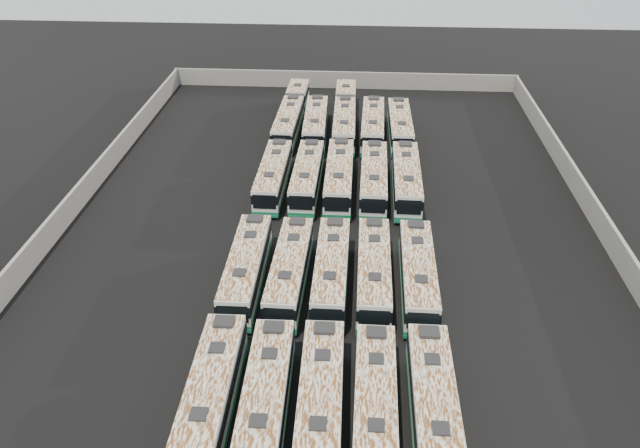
{
  "coord_description": "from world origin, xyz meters",
  "views": [
    {
      "loc": [
        2.1,
        -43.91,
        27.65
      ],
      "look_at": [
        -0.7,
        -1.26,
        1.6
      ],
      "focal_mm": 35.0,
      "sensor_mm": 36.0,
      "label": 1
    }
  ],
  "objects_px": {
    "bus_midfront_far_left": "(246,268)",
    "bus_back_right": "(373,125)",
    "bus_midfront_far_right": "(418,274)",
    "bus_back_left": "(316,124)",
    "bus_back_center": "(345,115)",
    "bus_midback_far_right": "(406,180)",
    "bus_front_left": "(265,403)",
    "bus_back_far_right": "(400,126)",
    "bus_front_far_right": "(434,410)",
    "bus_front_far_left": "(211,397)",
    "bus_front_right": "(375,407)",
    "bus_midfront_left": "(290,271)",
    "bus_midback_center": "(339,177)",
    "bus_midback_left": "(307,176)",
    "bus_midfront_center": "(331,271)",
    "bus_front_center": "(320,405)",
    "bus_midback_right": "(374,179)",
    "bus_midfront_right": "(374,272)",
    "bus_back_far_left": "(292,114)",
    "bus_midback_far_left": "(273,176)"
  },
  "relations": [
    {
      "from": "bus_front_center",
      "to": "bus_back_far_right",
      "type": "relative_size",
      "value": 1.03
    },
    {
      "from": "bus_midfront_right",
      "to": "bus_back_left",
      "type": "distance_m",
      "value": 27.94
    },
    {
      "from": "bus_front_right",
      "to": "bus_midback_right",
      "type": "distance_m",
      "value": 27.09
    },
    {
      "from": "bus_midfront_far_left",
      "to": "bus_midfront_far_right",
      "type": "distance_m",
      "value": 12.28
    },
    {
      "from": "bus_back_left",
      "to": "bus_back_center",
      "type": "xyz_separation_m",
      "value": [
        3.1,
        2.76,
        0.0
      ]
    },
    {
      "from": "bus_front_far_right",
      "to": "bus_midfront_center",
      "type": "relative_size",
      "value": 1.03
    },
    {
      "from": "bus_front_left",
      "to": "bus_back_right",
      "type": "xyz_separation_m",
      "value": [
        6.13,
        39.86,
        0.01
      ]
    },
    {
      "from": "bus_midfront_center",
      "to": "bus_midback_right",
      "type": "bearing_deg",
      "value": 78.26
    },
    {
      "from": "bus_back_right",
      "to": "bus_front_center",
      "type": "bearing_deg",
      "value": -93.18
    },
    {
      "from": "bus_midback_left",
      "to": "bus_midfront_center",
      "type": "bearing_deg",
      "value": -77.71
    },
    {
      "from": "bus_midback_left",
      "to": "bus_back_left",
      "type": "distance_m",
      "value": 12.61
    },
    {
      "from": "bus_front_right",
      "to": "bus_back_far_left",
      "type": "bearing_deg",
      "value": 102.65
    },
    {
      "from": "bus_front_far_right",
      "to": "bus_midback_center",
      "type": "bearing_deg",
      "value": 102.89
    },
    {
      "from": "bus_front_left",
      "to": "bus_midfront_far_left",
      "type": "height_order",
      "value": "bus_front_left"
    },
    {
      "from": "bus_midfront_center",
      "to": "bus_midback_center",
      "type": "xyz_separation_m",
      "value": [
        -0.02,
        14.74,
        0.07
      ]
    },
    {
      "from": "bus_midfront_far_left",
      "to": "bus_back_center",
      "type": "bearing_deg",
      "value": 77.99
    },
    {
      "from": "bus_midback_center",
      "to": "bus_back_center",
      "type": "relative_size",
      "value": 0.66
    },
    {
      "from": "bus_front_left",
      "to": "bus_midback_right",
      "type": "height_order",
      "value": "bus_midback_right"
    },
    {
      "from": "bus_midback_far_left",
      "to": "bus_midback_right",
      "type": "relative_size",
      "value": 0.97
    },
    {
      "from": "bus_midback_far_right",
      "to": "bus_back_right",
      "type": "bearing_deg",
      "value": 104.03
    },
    {
      "from": "bus_midfront_left",
      "to": "bus_midback_center",
      "type": "distance_m",
      "value": 15.18
    },
    {
      "from": "bus_midfront_far_left",
      "to": "bus_midback_far_right",
      "type": "height_order",
      "value": "bus_midback_far_right"
    },
    {
      "from": "bus_midback_center",
      "to": "bus_back_far_left",
      "type": "relative_size",
      "value": 0.67
    },
    {
      "from": "bus_front_far_right",
      "to": "bus_back_far_left",
      "type": "relative_size",
      "value": 0.66
    },
    {
      "from": "bus_midfront_far_left",
      "to": "bus_midback_right",
      "type": "height_order",
      "value": "bus_midback_right"
    },
    {
      "from": "bus_front_far_right",
      "to": "bus_midfront_right",
      "type": "xyz_separation_m",
      "value": [
        -3.13,
        12.52,
        -0.03
      ]
    },
    {
      "from": "bus_back_center",
      "to": "bus_midfront_center",
      "type": "bearing_deg",
      "value": -90.75
    },
    {
      "from": "bus_back_right",
      "to": "bus_back_far_left",
      "type": "bearing_deg",
      "value": 163.32
    },
    {
      "from": "bus_front_left",
      "to": "bus_midfront_far_left",
      "type": "relative_size",
      "value": 1.01
    },
    {
      "from": "bus_midfront_far_right",
      "to": "bus_midback_right",
      "type": "relative_size",
      "value": 0.98
    },
    {
      "from": "bus_midfront_far_right",
      "to": "bus_back_right",
      "type": "relative_size",
      "value": 0.98
    },
    {
      "from": "bus_front_right",
      "to": "bus_midback_center",
      "type": "bearing_deg",
      "value": 97.02
    },
    {
      "from": "bus_front_center",
      "to": "bus_midback_right",
      "type": "height_order",
      "value": "bus_front_center"
    },
    {
      "from": "bus_midback_center",
      "to": "bus_midback_left",
      "type": "bearing_deg",
      "value": -179.35
    },
    {
      "from": "bus_midfront_far_right",
      "to": "bus_front_far_left",
      "type": "bearing_deg",
      "value": -133.75
    },
    {
      "from": "bus_front_center",
      "to": "bus_midback_far_right",
      "type": "bearing_deg",
      "value": 76.58
    },
    {
      "from": "bus_back_far_right",
      "to": "bus_front_right",
      "type": "bearing_deg",
      "value": -94.88
    },
    {
      "from": "bus_front_right",
      "to": "bus_midback_center",
      "type": "xyz_separation_m",
      "value": [
        -3.01,
        27.21,
        0.07
      ]
    },
    {
      "from": "bus_midfront_far_left",
      "to": "bus_midfront_center",
      "type": "relative_size",
      "value": 1.02
    },
    {
      "from": "bus_midfront_right",
      "to": "bus_back_far_left",
      "type": "xyz_separation_m",
      "value": [
        -9.06,
        30.19,
        -0.01
      ]
    },
    {
      "from": "bus_front_center",
      "to": "bus_midback_center",
      "type": "height_order",
      "value": "bus_midback_center"
    },
    {
      "from": "bus_midfront_far_left",
      "to": "bus_back_right",
      "type": "xyz_separation_m",
      "value": [
        9.27,
        27.36,
        0.02
      ]
    },
    {
      "from": "bus_front_far_right",
      "to": "bus_midfront_left",
      "type": "bearing_deg",
      "value": 126.67
    },
    {
      "from": "bus_front_far_left",
      "to": "bus_front_right",
      "type": "relative_size",
      "value": 1.03
    },
    {
      "from": "bus_midfront_right",
      "to": "bus_midback_center",
      "type": "relative_size",
      "value": 0.97
    },
    {
      "from": "bus_front_left",
      "to": "bus_back_center",
      "type": "relative_size",
      "value": 0.65
    },
    {
      "from": "bus_midback_far_right",
      "to": "bus_back_far_right",
      "type": "relative_size",
      "value": 1.03
    },
    {
      "from": "bus_front_left",
      "to": "bus_midback_left",
      "type": "xyz_separation_m",
      "value": [
        0.02,
        27.29,
        -0.02
      ]
    },
    {
      "from": "bus_front_far_right",
      "to": "bus_back_right",
      "type": "relative_size",
      "value": 1.0
    },
    {
      "from": "bus_front_left",
      "to": "bus_back_far_right",
      "type": "distance_m",
      "value": 40.91
    }
  ]
}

